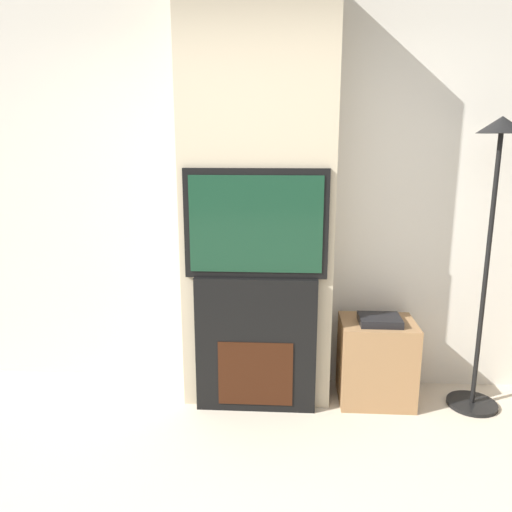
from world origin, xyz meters
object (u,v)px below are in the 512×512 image
object	(u,v)px
fireplace	(256,344)
television	(256,224)
media_stand	(376,360)
floor_lamp	(493,209)

from	to	relation	value
fireplace	television	world-z (taller)	television
media_stand	television	bearing A→B (deg)	-169.75
fireplace	television	bearing A→B (deg)	-90.00
floor_lamp	media_stand	bearing A→B (deg)	175.99
television	media_stand	world-z (taller)	television
fireplace	media_stand	distance (m)	0.84
television	floor_lamp	size ratio (longest dim) A/B	0.47
fireplace	television	size ratio (longest dim) A/B	1.01
floor_lamp	media_stand	world-z (taller)	floor_lamp
fireplace	floor_lamp	world-z (taller)	floor_lamp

